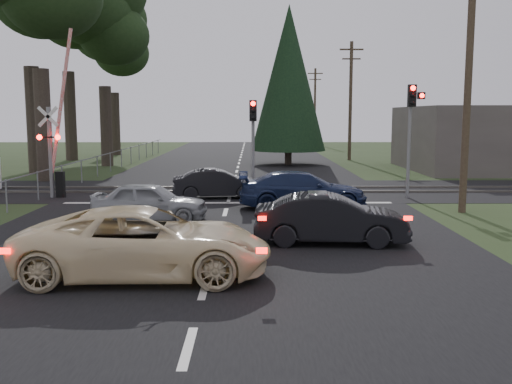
{
  "coord_description": "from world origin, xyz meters",
  "views": [
    {
      "loc": [
        0.96,
        -14.13,
        3.46
      ],
      "look_at": [
        1.07,
        1.85,
        1.3
      ],
      "focal_mm": 40.0,
      "sensor_mm": 36.0,
      "label": 1
    }
  ],
  "objects_px": {
    "blue_sedan": "(303,190)",
    "dark_car_far": "(217,184)",
    "crossing_signal": "(56,149)",
    "utility_pole_mid": "(351,99)",
    "traffic_signal_center": "(253,130)",
    "cream_coupe": "(146,243)",
    "traffic_signal_right": "(412,119)",
    "utility_pole_far": "(315,105)",
    "dark_hatchback": "(331,219)",
    "silver_car": "(150,202)",
    "utility_pole_near": "(468,79)"
  },
  "relations": [
    {
      "from": "utility_pole_far",
      "to": "dark_car_far",
      "type": "height_order",
      "value": "utility_pole_far"
    },
    {
      "from": "utility_pole_mid",
      "to": "cream_coupe",
      "type": "distance_m",
      "value": 33.87
    },
    {
      "from": "traffic_signal_center",
      "to": "dark_car_far",
      "type": "relative_size",
      "value": 1.11
    },
    {
      "from": "silver_car",
      "to": "utility_pole_far",
      "type": "bearing_deg",
      "value": -10.39
    },
    {
      "from": "dark_car_far",
      "to": "cream_coupe",
      "type": "bearing_deg",
      "value": 170.02
    },
    {
      "from": "utility_pole_mid",
      "to": "blue_sedan",
      "type": "xyz_separation_m",
      "value": [
        -5.66,
        -23.13,
        -4.04
      ]
    },
    {
      "from": "dark_hatchback",
      "to": "silver_car",
      "type": "height_order",
      "value": "dark_hatchback"
    },
    {
      "from": "utility_pole_mid",
      "to": "dark_hatchback",
      "type": "xyz_separation_m",
      "value": [
        -5.42,
        -29.0,
        -4.05
      ]
    },
    {
      "from": "crossing_signal",
      "to": "silver_car",
      "type": "distance_m",
      "value": 7.45
    },
    {
      "from": "utility_pole_mid",
      "to": "utility_pole_far",
      "type": "relative_size",
      "value": 1.0
    },
    {
      "from": "utility_pole_mid",
      "to": "blue_sedan",
      "type": "bearing_deg",
      "value": -103.75
    },
    {
      "from": "blue_sedan",
      "to": "dark_car_far",
      "type": "height_order",
      "value": "blue_sedan"
    },
    {
      "from": "dark_car_far",
      "to": "crossing_signal",
      "type": "bearing_deg",
      "value": 82.0
    },
    {
      "from": "crossing_signal",
      "to": "dark_car_far",
      "type": "distance_m",
      "value": 6.94
    },
    {
      "from": "dark_hatchback",
      "to": "utility_pole_mid",
      "type": "bearing_deg",
      "value": -6.88
    },
    {
      "from": "utility_pole_mid",
      "to": "traffic_signal_center",
      "type": "bearing_deg",
      "value": -111.21
    },
    {
      "from": "crossing_signal",
      "to": "traffic_signal_right",
      "type": "xyz_separation_m",
      "value": [
        14.82,
        -0.31,
        1.26
      ]
    },
    {
      "from": "utility_pole_near",
      "to": "cream_coupe",
      "type": "bearing_deg",
      "value": -140.26
    },
    {
      "from": "traffic_signal_center",
      "to": "utility_pole_far",
      "type": "xyz_separation_m",
      "value": [
        7.5,
        44.32,
        1.92
      ]
    },
    {
      "from": "blue_sedan",
      "to": "dark_car_far",
      "type": "bearing_deg",
      "value": 50.78
    },
    {
      "from": "utility_pole_mid",
      "to": "cream_coupe",
      "type": "height_order",
      "value": "utility_pole_mid"
    },
    {
      "from": "traffic_signal_center",
      "to": "dark_hatchback",
      "type": "bearing_deg",
      "value": -77.85
    },
    {
      "from": "traffic_signal_right",
      "to": "silver_car",
      "type": "xyz_separation_m",
      "value": [
        -9.94,
        -5.14,
        -2.68
      ]
    },
    {
      "from": "utility_pole_mid",
      "to": "blue_sedan",
      "type": "relative_size",
      "value": 1.9
    },
    {
      "from": "utility_pole_mid",
      "to": "utility_pole_far",
      "type": "height_order",
      "value": "same"
    },
    {
      "from": "crossing_signal",
      "to": "utility_pole_mid",
      "type": "bearing_deg",
      "value": 52.03
    },
    {
      "from": "cream_coupe",
      "to": "blue_sedan",
      "type": "bearing_deg",
      "value": -26.07
    },
    {
      "from": "crossing_signal",
      "to": "blue_sedan",
      "type": "height_order",
      "value": "crossing_signal"
    },
    {
      "from": "traffic_signal_center",
      "to": "dark_car_far",
      "type": "bearing_deg",
      "value": -142.69
    },
    {
      "from": "utility_pole_far",
      "to": "silver_car",
      "type": "height_order",
      "value": "utility_pole_far"
    },
    {
      "from": "traffic_signal_right",
      "to": "dark_hatchback",
      "type": "distance_m",
      "value": 9.94
    },
    {
      "from": "crossing_signal",
      "to": "utility_pole_far",
      "type": "height_order",
      "value": "utility_pole_far"
    },
    {
      "from": "silver_car",
      "to": "blue_sedan",
      "type": "bearing_deg",
      "value": -62.41
    },
    {
      "from": "traffic_signal_right",
      "to": "dark_hatchback",
      "type": "height_order",
      "value": "traffic_signal_right"
    },
    {
      "from": "utility_pole_near",
      "to": "dark_hatchback",
      "type": "bearing_deg",
      "value": -137.29
    },
    {
      "from": "crossing_signal",
      "to": "traffic_signal_center",
      "type": "height_order",
      "value": "crossing_signal"
    },
    {
      "from": "utility_pole_far",
      "to": "blue_sedan",
      "type": "height_order",
      "value": "utility_pole_far"
    },
    {
      "from": "traffic_signal_center",
      "to": "utility_pole_far",
      "type": "distance_m",
      "value": 44.99
    },
    {
      "from": "silver_car",
      "to": "dark_car_far",
      "type": "bearing_deg",
      "value": -18.33
    },
    {
      "from": "dark_hatchback",
      "to": "silver_car",
      "type": "bearing_deg",
      "value": 62.38
    },
    {
      "from": "crossing_signal",
      "to": "utility_pole_far",
      "type": "distance_m",
      "value": 47.96
    },
    {
      "from": "traffic_signal_right",
      "to": "cream_coupe",
      "type": "bearing_deg",
      "value": -127.31
    },
    {
      "from": "utility_pole_far",
      "to": "cream_coupe",
      "type": "height_order",
      "value": "utility_pole_far"
    },
    {
      "from": "dark_hatchback",
      "to": "silver_car",
      "type": "xyz_separation_m",
      "value": [
        -5.48,
        3.33,
        -0.04
      ]
    },
    {
      "from": "cream_coupe",
      "to": "blue_sedan",
      "type": "xyz_separation_m",
      "value": [
        4.17,
        9.04,
        -0.06
      ]
    },
    {
      "from": "traffic_signal_right",
      "to": "blue_sedan",
      "type": "distance_m",
      "value": 5.98
    },
    {
      "from": "utility_pole_far",
      "to": "silver_car",
      "type": "xyz_separation_m",
      "value": [
        -10.9,
        -50.67,
        -4.09
      ]
    },
    {
      "from": "utility_pole_near",
      "to": "blue_sedan",
      "type": "bearing_deg",
      "value": 171.25
    },
    {
      "from": "cream_coupe",
      "to": "dark_car_far",
      "type": "bearing_deg",
      "value": -5.39
    },
    {
      "from": "traffic_signal_center",
      "to": "blue_sedan",
      "type": "height_order",
      "value": "traffic_signal_center"
    }
  ]
}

